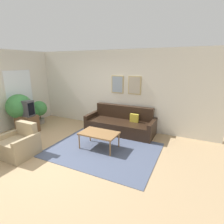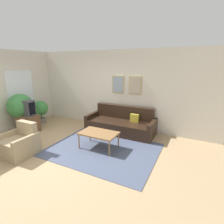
{
  "view_description": "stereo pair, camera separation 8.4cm",
  "coord_description": "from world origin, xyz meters",
  "px_view_note": "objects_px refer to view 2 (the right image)",
  "views": [
    {
      "loc": [
        3.13,
        -3.14,
        2.25
      ],
      "look_at": [
        0.95,
        1.37,
        0.85
      ],
      "focal_mm": 28.0,
      "sensor_mm": 36.0,
      "label": 1
    },
    {
      "loc": [
        3.21,
        -3.11,
        2.25
      ],
      "look_at": [
        0.95,
        1.37,
        0.85
      ],
      "focal_mm": 28.0,
      "sensor_mm": 36.0,
      "label": 2
    }
  ],
  "objects_px": {
    "couch": "(121,124)",
    "coffee_table": "(99,134)",
    "tv": "(26,108)",
    "armchair": "(20,144)",
    "potted_plant_tall": "(21,107)"
  },
  "relations": [
    {
      "from": "coffee_table",
      "to": "armchair",
      "type": "distance_m",
      "value": 2.02
    },
    {
      "from": "armchair",
      "to": "coffee_table",
      "type": "bearing_deg",
      "value": 45.25
    },
    {
      "from": "coffee_table",
      "to": "tv",
      "type": "relative_size",
      "value": 1.75
    },
    {
      "from": "couch",
      "to": "tv",
      "type": "height_order",
      "value": "tv"
    },
    {
      "from": "couch",
      "to": "armchair",
      "type": "height_order",
      "value": "couch"
    },
    {
      "from": "coffee_table",
      "to": "armchair",
      "type": "bearing_deg",
      "value": -143.97
    },
    {
      "from": "armchair",
      "to": "potted_plant_tall",
      "type": "height_order",
      "value": "potted_plant_tall"
    },
    {
      "from": "coffee_table",
      "to": "armchair",
      "type": "xyz_separation_m",
      "value": [
        -1.63,
        -1.19,
        -0.14
      ]
    },
    {
      "from": "couch",
      "to": "coffee_table",
      "type": "bearing_deg",
      "value": -92.59
    },
    {
      "from": "coffee_table",
      "to": "couch",
      "type": "bearing_deg",
      "value": 87.41
    },
    {
      "from": "coffee_table",
      "to": "tv",
      "type": "distance_m",
      "value": 2.82
    },
    {
      "from": "couch",
      "to": "armchair",
      "type": "distance_m",
      "value": 3.04
    },
    {
      "from": "potted_plant_tall",
      "to": "couch",
      "type": "bearing_deg",
      "value": 23.16
    },
    {
      "from": "tv",
      "to": "armchair",
      "type": "xyz_separation_m",
      "value": [
        1.16,
        -1.18,
        -0.56
      ]
    },
    {
      "from": "couch",
      "to": "coffee_table",
      "type": "xyz_separation_m",
      "value": [
        -0.06,
        -1.35,
        0.13
      ]
    }
  ]
}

